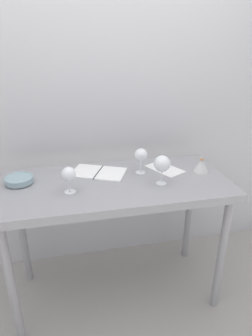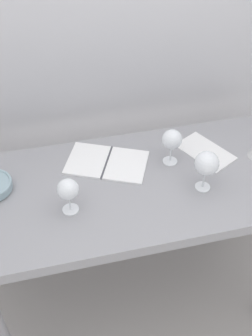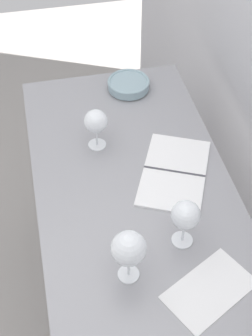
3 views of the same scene
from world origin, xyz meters
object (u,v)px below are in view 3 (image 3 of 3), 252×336
at_px(wine_glass_near_right, 129,249).
at_px(tasting_sheet_upper, 209,290).
at_px(wine_glass_far_right, 185,216).
at_px(wine_glass_near_left, 96,122).
at_px(tasting_bowl, 129,84).
at_px(open_notebook, 174,172).

relative_size(wine_glass_near_right, tasting_sheet_upper, 0.72).
height_order(wine_glass_far_right, wine_glass_near_left, wine_glass_far_right).
distance_m(wine_glass_far_right, tasting_bowl, 0.76).
distance_m(tasting_sheet_upper, tasting_bowl, 0.93).
bearing_deg(wine_glass_near_left, open_notebook, 50.71).
bearing_deg(tasting_bowl, wine_glass_near_left, -31.41).
height_order(wine_glass_far_right, open_notebook, wine_glass_far_right).
xyz_separation_m(wine_glass_far_right, open_notebook, (-0.27, 0.05, -0.11)).
bearing_deg(tasting_sheet_upper, open_notebook, 149.11).
height_order(wine_glass_near_left, open_notebook, wine_glass_near_left).
distance_m(open_notebook, tasting_bowl, 0.49).
xyz_separation_m(tasting_sheet_upper, tasting_bowl, (-0.93, -0.02, 0.02)).
height_order(wine_glass_near_left, tasting_bowl, wine_glass_near_left).
bearing_deg(open_notebook, wine_glass_far_right, 13.27).
xyz_separation_m(wine_glass_near_right, tasting_sheet_upper, (0.09, 0.21, -0.13)).
distance_m(wine_glass_far_right, wine_glass_near_left, 0.49).
bearing_deg(tasting_sheet_upper, wine_glass_far_right, 161.22).
bearing_deg(open_notebook, wine_glass_near_right, -9.33).
distance_m(wine_glass_far_right, open_notebook, 0.30).
xyz_separation_m(wine_glass_near_left, tasting_bowl, (-0.30, 0.18, -0.08)).
distance_m(wine_glass_near_left, tasting_bowl, 0.36).
relative_size(wine_glass_near_left, wine_glass_near_right, 0.86).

